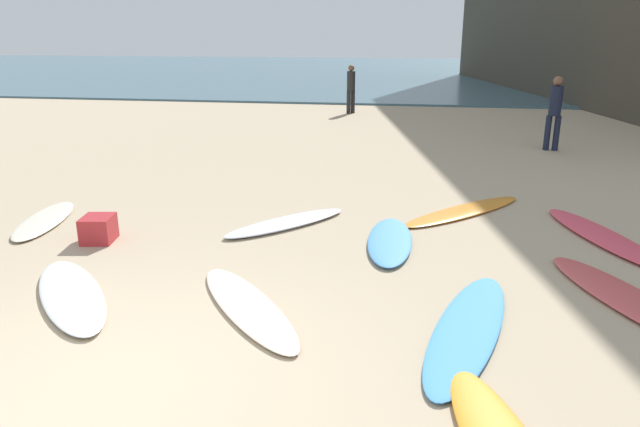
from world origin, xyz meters
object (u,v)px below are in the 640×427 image
(beachgoer_near, at_px, (555,110))
(beachgoer_mid, at_px, (351,87))
(surfboard_4, at_px, (71,294))
(beach_cooler, at_px, (98,229))
(surfboard_3, at_px, (286,223))
(surfboard_0, at_px, (464,211))
(surfboard_6, at_px, (45,220))
(surfboard_5, at_px, (248,306))
(surfboard_2, at_px, (390,241))
(surfboard_10, at_px, (468,328))
(surfboard_1, at_px, (628,299))
(surfboard_9, at_px, (603,236))

(beachgoer_near, xyz_separation_m, beachgoer_mid, (-5.47, 5.72, -0.06))
(surfboard_4, xyz_separation_m, beach_cooler, (-0.62, 1.66, 0.13))
(surfboard_3, bearing_deg, surfboard_0, -116.57)
(surfboard_6, relative_size, beachgoer_near, 1.11)
(surfboard_4, xyz_separation_m, surfboard_6, (-1.86, 2.28, -0.01))
(surfboard_5, relative_size, beach_cooler, 4.91)
(surfboard_4, height_order, surfboard_6, surfboard_4)
(surfboard_2, height_order, surfboard_3, same)
(surfboard_6, relative_size, surfboard_10, 0.75)
(surfboard_3, distance_m, beach_cooler, 2.57)
(surfboard_5, xyz_separation_m, surfboard_6, (-3.78, 2.22, 0.00))
(surfboard_10, bearing_deg, surfboard_2, -54.42)
(surfboard_3, height_order, beachgoer_mid, beachgoer_mid)
(surfboard_1, distance_m, surfboard_9, 2.02)
(beachgoer_near, distance_m, beachgoer_mid, 7.91)
(surfboard_5, bearing_deg, surfboard_10, 139.48)
(surfboard_0, bearing_deg, beachgoer_mid, 148.38)
(surfboard_3, distance_m, surfboard_9, 4.38)
(beachgoer_mid, bearing_deg, surfboard_3, 42.99)
(beachgoer_near, distance_m, beach_cooler, 10.57)
(beach_cooler, bearing_deg, beachgoer_near, 46.21)
(surfboard_2, bearing_deg, surfboard_0, -125.34)
(surfboard_10, bearing_deg, beach_cooler, -4.96)
(surfboard_5, height_order, surfboard_6, surfboard_6)
(surfboard_0, height_order, beachgoer_mid, beachgoer_mid)
(surfboard_9, relative_size, beach_cooler, 5.82)
(surfboard_0, xyz_separation_m, surfboard_4, (-4.32, -3.80, 0.01))
(surfboard_1, xyz_separation_m, beach_cooler, (-6.42, 0.79, 0.14))
(surfboard_0, height_order, surfboard_5, surfboard_5)
(surfboard_2, height_order, surfboard_4, surfboard_2)
(surfboard_3, height_order, beachgoer_near, beachgoer_near)
(surfboard_5, bearing_deg, surfboard_4, -36.23)
(surfboard_6, distance_m, beachgoer_near, 11.07)
(surfboard_10, relative_size, beachgoer_mid, 1.56)
(surfboard_3, relative_size, beachgoer_mid, 1.28)
(surfboard_6, distance_m, beach_cooler, 1.39)
(surfboard_0, relative_size, surfboard_5, 1.20)
(surfboard_9, bearing_deg, surfboard_4, 6.79)
(surfboard_1, bearing_deg, surfboard_9, -121.26)
(surfboard_0, distance_m, beach_cooler, 5.38)
(surfboard_0, distance_m, surfboard_3, 2.81)
(surfboard_5, relative_size, beachgoer_near, 1.25)
(surfboard_5, bearing_deg, surfboard_2, -159.58)
(surfboard_2, xyz_separation_m, beachgoer_mid, (-2.04, 12.78, 0.86))
(surfboard_1, xyz_separation_m, surfboard_4, (-5.80, -0.87, 0.01))
(surfboard_3, xyz_separation_m, beachgoer_near, (4.96, 6.54, 0.92))
(surfboard_6, xyz_separation_m, surfboard_9, (7.95, 0.59, 0.01))
(surfboard_4, bearing_deg, surfboard_1, 148.41)
(surfboard_10, bearing_deg, surfboard_4, 14.31)
(surfboard_0, height_order, surfboard_9, surfboard_9)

